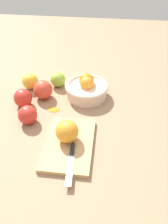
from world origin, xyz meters
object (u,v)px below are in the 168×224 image
object	(u,v)px
apple_front_right	(28,115)
apple_front_left_4	(43,90)
apple_front_left_2	(58,80)
bowl	(87,88)
apple_front_left	(23,98)
knife	(71,158)
orange_on_board	(67,131)
apple_front_left_3	(30,81)
cutting_board	(69,144)

from	to	relation	value
apple_front_right	apple_front_left_4	distance (m)	0.16
apple_front_right	apple_front_left_2	world-z (taller)	apple_front_right
bowl	apple_front_left	bearing A→B (deg)	-68.48
knife	apple_front_left_4	world-z (taller)	apple_front_left_4
orange_on_board	apple_front_left	bearing A→B (deg)	-130.09
bowl	apple_front_left_2	size ratio (longest dim) A/B	2.70
orange_on_board	apple_front_left_2	xyz separation A→B (m)	(-0.34, -0.11, -0.02)
knife	apple_front_left_3	distance (m)	0.47
orange_on_board	apple_front_left_3	size ratio (longest dim) A/B	1.07
bowl	orange_on_board	distance (m)	0.29
orange_on_board	apple_front_left	size ratio (longest dim) A/B	1.04
cutting_board	apple_front_right	bearing A→B (deg)	-119.64
apple_front_right	apple_front_left_4	bearing A→B (deg)	174.02
bowl	apple_front_right	world-z (taller)	bowl
apple_front_right	apple_front_left_2	distance (m)	0.26
bowl	knife	size ratio (longest dim) A/B	1.20
knife	bowl	bearing A→B (deg)	178.67
bowl	apple_front_left_4	bearing A→B (deg)	-79.02
bowl	knife	bearing A→B (deg)	-1.33
knife	cutting_board	bearing A→B (deg)	-163.61
orange_on_board	apple_front_left_3	bearing A→B (deg)	-143.88
cutting_board	apple_front_left_4	xyz separation A→B (m)	(-0.26, -0.16, 0.03)
bowl	apple_front_left_4	distance (m)	0.19
apple_front_left_2	apple_front_right	bearing A→B (deg)	-13.40
bowl	apple_front_left_4	xyz separation A→B (m)	(0.04, -0.18, 0.00)
knife	apple_front_left_2	bearing A→B (deg)	-162.69
cutting_board	orange_on_board	xyz separation A→B (m)	(-0.01, -0.01, 0.05)
cutting_board	apple_front_left	size ratio (longest dim) A/B	3.24
bowl	orange_on_board	size ratio (longest dim) A/B	2.39
apple_front_left_4	bowl	bearing A→B (deg)	100.98
apple_front_left_3	apple_front_right	bearing A→B (deg)	15.05
orange_on_board	apple_front_right	world-z (taller)	orange_on_board
apple_front_left_2	apple_front_left_3	distance (m)	0.13
apple_front_left_2	apple_front_left_4	distance (m)	0.11
bowl	apple_front_left	distance (m)	0.27
apple_front_left_4	orange_on_board	bearing A→B (deg)	31.27
knife	apple_front_right	world-z (taller)	apple_front_right
cutting_board	apple_front_right	size ratio (longest dim) A/B	3.39
orange_on_board	apple_front_left_4	bearing A→B (deg)	-148.73
knife	apple_front_left_2	xyz separation A→B (m)	(-0.42, -0.13, 0.01)
orange_on_board	apple_front_left_4	xyz separation A→B (m)	(-0.25, -0.15, -0.01)
cutting_board	apple_front_left_3	distance (m)	0.40
bowl	orange_on_board	world-z (taller)	bowl
knife	apple_front_right	distance (m)	0.26
apple_front_left	apple_front_left_2	xyz separation A→B (m)	(-0.16, 0.11, -0.00)
apple_front_right	apple_front_left_2	bearing A→B (deg)	166.60
orange_on_board	apple_front_left_3	world-z (taller)	orange_on_board
apple_front_right	apple_front_left	world-z (taller)	apple_front_left
cutting_board	apple_front_left_2	distance (m)	0.37
orange_on_board	apple_front_left_4	size ratio (longest dim) A/B	0.96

